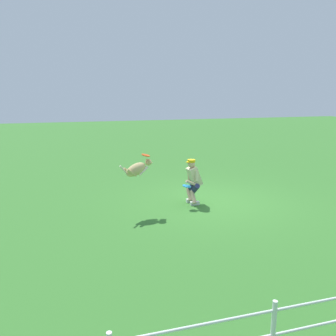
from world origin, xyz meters
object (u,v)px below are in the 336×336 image
Objects in this scene: person at (193,180)px; dog at (137,169)px; frisbee_held at (187,186)px; frisbee_flying at (146,155)px.

dog reaches higher than person.
dog is at bearing 6.21° from frisbee_held.
frisbee_flying is at bearing 7.94° from person.
dog is at bearing 21.81° from frisbee_flying.
dog is 4.04× the size of frisbee_held.
frisbee_held is at bearing -14.25° from dog.
frisbee_flying is at bearing 2.66° from frisbee_held.
dog is at bearing 9.38° from person.
person is 1.35× the size of dog.
person is at bearing -6.64° from dog.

